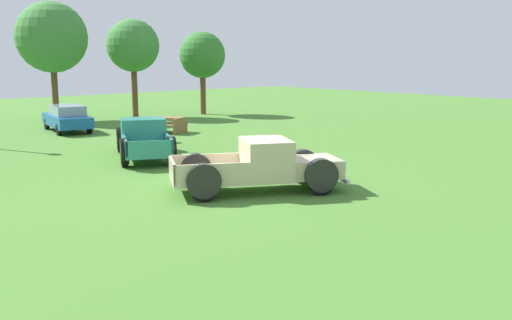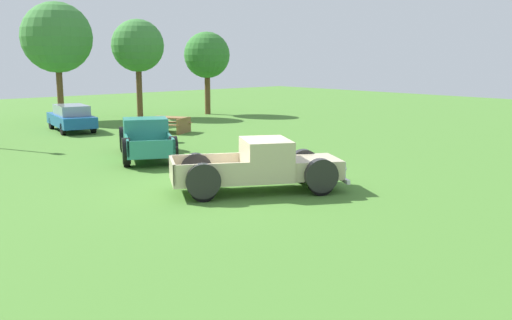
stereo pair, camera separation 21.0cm
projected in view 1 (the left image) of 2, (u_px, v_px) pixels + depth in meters
The scene contains 9 objects.
ground_plane at pixel (232, 188), 16.42m from camera, with size 80.00×80.00×0.00m, color #477A2D.
pickup_truck_foreground at pixel (268, 166), 15.98m from camera, with size 5.04×3.82×1.47m.
pickup_truck_behind_left at pixel (143, 138), 21.46m from camera, with size 3.62×5.03×1.46m.
sedan_distant_a at pixel (67, 118), 28.62m from camera, with size 2.33×4.21×1.33m.
picnic_table at pixel (166, 123), 28.21m from camera, with size 2.16×2.29×0.78m.
trash_can at pixel (155, 131), 25.25m from camera, with size 0.59×0.59×0.95m.
oak_tree_east at pixel (202, 55), 36.64m from camera, with size 2.96×2.96×5.29m.
oak_tree_west at pixel (133, 46), 34.87m from camera, with size 3.21×3.21×5.99m.
oak_tree_center at pixel (52, 38), 32.86m from camera, with size 4.08×4.08×6.86m.
Camera 1 is at (-10.22, -12.34, 3.76)m, focal length 39.99 mm.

